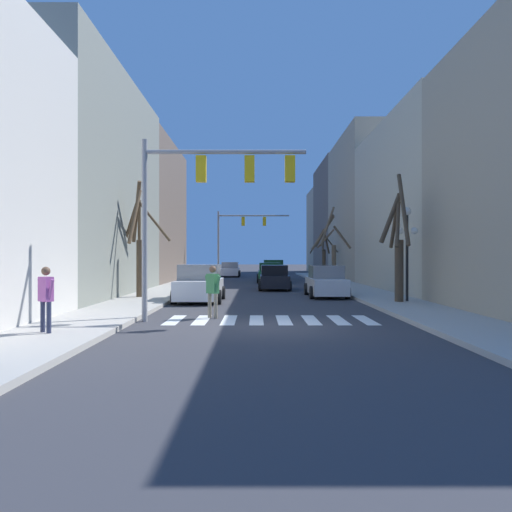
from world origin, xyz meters
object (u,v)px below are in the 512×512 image
at_px(car_driving_away_lane, 272,270).
at_px(street_tree_right_near, 396,246).
at_px(traffic_signal_near, 203,188).
at_px(car_parked_right_far, 268,273).
at_px(car_parked_left_mid, 272,278).
at_px(car_parked_right_mid, 229,270).
at_px(traffic_signal_far, 237,230).
at_px(pedestrian_on_left_sidewalk, 211,287).
at_px(street_lamp_right_corner, 405,234).
at_px(street_tree_right_mid, 137,241).
at_px(street_tree_left_mid, 322,254).
at_px(car_driving_toward_lane, 198,284).
at_px(pedestrian_near_right_corner, 44,294).
at_px(street_tree_right_far, 329,248).
at_px(car_parked_left_near, 324,282).

bearing_deg(car_driving_away_lane, street_tree_right_near, -169.66).
bearing_deg(traffic_signal_near, car_parked_right_far, 83.58).
height_order(car_parked_left_mid, car_parked_right_mid, car_parked_left_mid).
xyz_separation_m(traffic_signal_far, car_parked_right_mid, (-1.05, 4.43, -3.93)).
distance_m(traffic_signal_far, pedestrian_on_left_sidewalk, 30.74).
relative_size(car_parked_left_mid, car_parked_right_mid, 0.96).
height_order(street_lamp_right_corner, pedestrian_on_left_sidewalk, street_lamp_right_corner).
bearing_deg(car_parked_left_mid, street_lamp_right_corner, -150.47).
relative_size(traffic_signal_far, pedestrian_on_left_sidewalk, 3.83).
bearing_deg(street_tree_right_mid, street_tree_left_mid, 60.24).
distance_m(car_parked_left_mid, street_tree_right_near, 11.38).
distance_m(car_driving_toward_lane, pedestrian_on_left_sidewalk, 6.36).
xyz_separation_m(traffic_signal_near, car_parked_right_far, (2.76, 24.52, -3.54)).
bearing_deg(pedestrian_on_left_sidewalk, street_tree_right_mid, 163.54).
relative_size(traffic_signal_near, car_parked_right_far, 1.20).
xyz_separation_m(traffic_signal_near, pedestrian_near_right_corner, (-3.73, -3.30, -3.15)).
height_order(street_lamp_right_corner, car_parked_right_mid, street_lamp_right_corner).
bearing_deg(street_lamp_right_corner, street_tree_right_far, 94.99).
height_order(street_lamp_right_corner, street_tree_right_mid, street_tree_right_mid).
height_order(car_driving_away_lane, pedestrian_on_left_sidewalk, car_driving_away_lane).
bearing_deg(traffic_signal_near, car_driving_toward_lane, 97.82).
distance_m(car_parked_left_near, car_parked_right_mid, 26.66).
bearing_deg(pedestrian_on_left_sidewalk, car_parked_left_mid, 123.37).
bearing_deg(street_tree_right_mid, street_lamp_right_corner, -11.21).
xyz_separation_m(traffic_signal_near, street_tree_left_mid, (7.80, 29.11, -1.99)).
bearing_deg(pedestrian_near_right_corner, car_parked_left_near, -86.78).
height_order(car_parked_right_far, street_tree_right_far, street_tree_right_far).
height_order(car_parked_right_far, car_parked_left_mid, car_parked_right_far).
xyz_separation_m(car_parked_right_far, street_tree_right_near, (5.00, -19.09, 1.81)).
relative_size(car_driving_toward_lane, car_parked_left_mid, 1.02).
bearing_deg(car_parked_left_near, pedestrian_on_left_sidewalk, 150.52).
distance_m(car_parked_left_mid, pedestrian_near_right_corner, 19.92).
xyz_separation_m(pedestrian_on_left_sidewalk, street_tree_left_mid, (7.63, 28.21, 1.25)).
height_order(street_lamp_right_corner, street_tree_right_far, street_tree_right_far).
distance_m(car_parked_left_mid, pedestrian_on_left_sidewalk, 14.85).
bearing_deg(car_driving_toward_lane, car_parked_left_mid, -24.26).
bearing_deg(street_tree_right_mid, traffic_signal_far, 79.95).
height_order(traffic_signal_far, street_tree_right_far, traffic_signal_far).
xyz_separation_m(pedestrian_near_right_corner, street_tree_left_mid, (11.53, 32.41, 1.16)).
distance_m(pedestrian_near_right_corner, pedestrian_on_left_sidewalk, 5.73).
bearing_deg(car_parked_left_mid, car_driving_away_lane, -1.74).
xyz_separation_m(traffic_signal_near, street_tree_right_near, (7.76, 5.44, -1.73)).
distance_m(traffic_signal_far, car_parked_left_mid, 16.62).
bearing_deg(pedestrian_on_left_sidewalk, street_tree_right_far, 113.64).
bearing_deg(street_tree_right_near, pedestrian_on_left_sidewalk, -149.13).
bearing_deg(traffic_signal_far, car_parked_right_far, -68.18).
height_order(car_parked_left_near, street_tree_left_mid, street_tree_left_mid).
distance_m(car_driving_away_lane, pedestrian_on_left_sidewalk, 29.49).
height_order(car_parked_left_mid, car_parked_left_near, car_parked_left_near).
bearing_deg(pedestrian_on_left_sidewalk, traffic_signal_near, -56.80).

